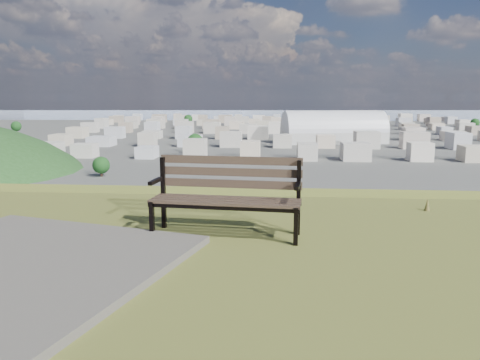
{
  "coord_description": "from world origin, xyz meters",
  "views": [
    {
      "loc": [
        0.31,
        -3.36,
        26.56
      ],
      "look_at": [
        -0.28,
        3.75,
        25.3
      ],
      "focal_mm": 35.0,
      "sensor_mm": 36.0,
      "label": 1
    }
  ],
  "objects": [
    {
      "name": "city_trees",
      "position": [
        -26.39,
        319.0,
        4.83
      ],
      "size": [
        406.52,
        387.2,
        9.98
      ],
      "color": "#35231A",
      "rests_on": "ground"
    },
    {
      "name": "far_hills",
      "position": [
        -60.92,
        1402.93,
        25.47
      ],
      "size": [
        2050.0,
        340.0,
        60.0
      ],
      "color": "#838EA3",
      "rests_on": "ground"
    },
    {
      "name": "park_bench",
      "position": [
        -0.27,
        1.85,
        25.5
      ],
      "size": [
        1.73,
        0.7,
        0.88
      ],
      "rotation": [
        0.0,
        0.0,
        -0.1
      ],
      "color": "#49362A",
      "rests_on": "hilltop_mesa"
    },
    {
      "name": "grass_tufts",
      "position": [
        -0.13,
        -0.44,
        25.11
      ],
      "size": [
        12.49,
        7.38,
        0.28
      ],
      "color": "brown",
      "rests_on": "hilltop_mesa"
    },
    {
      "name": "arena",
      "position": [
        32.75,
        280.42,
        5.92
      ],
      "size": [
        63.34,
        36.55,
        25.13
      ],
      "rotation": [
        0.0,
        0.0,
        0.2
      ],
      "color": "#B7B7B2",
      "rests_on": "ground"
    },
    {
      "name": "bay_water",
      "position": [
        0.0,
        900.0,
        0.0
      ],
      "size": [
        2400.0,
        700.0,
        0.12
      ],
      "primitive_type": "cube",
      "color": "#8492A8",
      "rests_on": "ground"
    },
    {
      "name": "city_blocks",
      "position": [
        0.0,
        394.44,
        3.5
      ],
      "size": [
        395.0,
        361.0,
        7.0
      ],
      "color": "#BEB6A7",
      "rests_on": "ground"
    }
  ]
}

